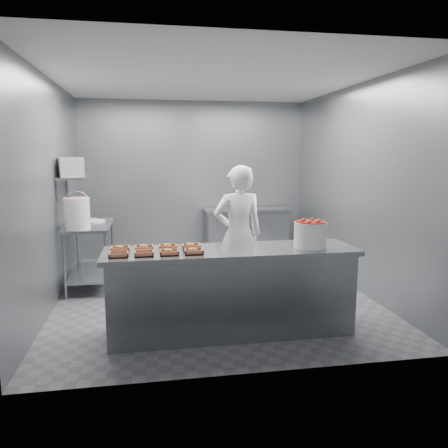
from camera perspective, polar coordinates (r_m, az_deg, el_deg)
The scene contains 24 objects.
floor at distance 6.02m, azimuth -1.54°, elevation -8.93°, with size 4.50×4.50×0.00m, color #4C4C51.
ceiling at distance 5.80m, azimuth -1.66°, elevation 18.41°, with size 4.50×4.50×0.00m, color white.
wall_back at distance 7.97m, azimuth -3.96°, elevation 5.77°, with size 4.00×0.04×2.80m, color slate.
wall_left at distance 5.80m, azimuth -21.60°, elevation 3.89°, with size 0.04×4.50×2.80m, color slate.
wall_right at distance 6.34m, azimuth 16.64°, elevation 4.55°, with size 0.04×4.50×2.80m, color slate.
service_counter at distance 4.61m, azimuth 0.92°, elevation -8.71°, with size 2.60×0.70×0.90m.
prep_table at distance 6.44m, azimuth -17.07°, elevation -2.67°, with size 0.60×1.20×0.90m.
back_counter at distance 7.88m, azimuth 2.91°, elevation -1.19°, with size 1.50×0.60×0.90m.
wall_shelf at distance 6.35m, azimuth -19.00°, elevation 5.79°, with size 0.35×0.90×0.03m, color slate.
tray_0 at distance 4.30m, azimuth -13.59°, elevation -3.83°, with size 0.19×0.18×0.04m.
tray_1 at distance 4.29m, azimuth -10.38°, elevation -3.75°, with size 0.19×0.18×0.04m.
tray_2 at distance 4.30m, azimuth -7.22°, elevation -3.62°, with size 0.19×0.18×0.06m.
tray_3 at distance 4.31m, azimuth -4.03°, elevation -3.52°, with size 0.19×0.18×0.06m.
tray_4 at distance 4.54m, azimuth -13.44°, elevation -3.10°, with size 0.19×0.18×0.06m.
tray_5 at distance 4.53m, azimuth -10.41°, elevation -3.03°, with size 0.19×0.18×0.06m.
tray_6 at distance 4.54m, azimuth -7.37°, elevation -2.94°, with size 0.19×0.18×0.06m.
tray_7 at distance 4.55m, azimuth -4.35°, elevation -2.85°, with size 0.19×0.18×0.06m.
worker at distance 5.48m, azimuth 1.88°, elevation -1.39°, with size 0.63×0.41×1.73m, color white.
strawberry_tub at distance 4.62m, azimuth 11.20°, elevation -1.22°, with size 0.34×0.34×0.28m.
glaze_bucket at distance 5.94m, azimuth -18.64°, elevation 1.39°, with size 0.34×0.32×0.50m.
bucket_lid at distance 6.55m, azimuth -16.49°, elevation 0.38°, with size 0.29×0.29×0.02m, color white.
rag at distance 6.75m, azimuth -16.87°, elevation 0.60°, with size 0.13×0.11×0.02m, color #CCB28C.
appliance at distance 6.13m, azimuth -19.38°, elevation 7.01°, with size 0.30×0.34×0.26m, color gray.
paper_stack at distance 7.78m, azimuth 1.99°, elevation 2.23°, with size 0.30×0.22×0.06m, color silver.
Camera 1 is at (-0.83, -5.66, 1.87)m, focal length 35.00 mm.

